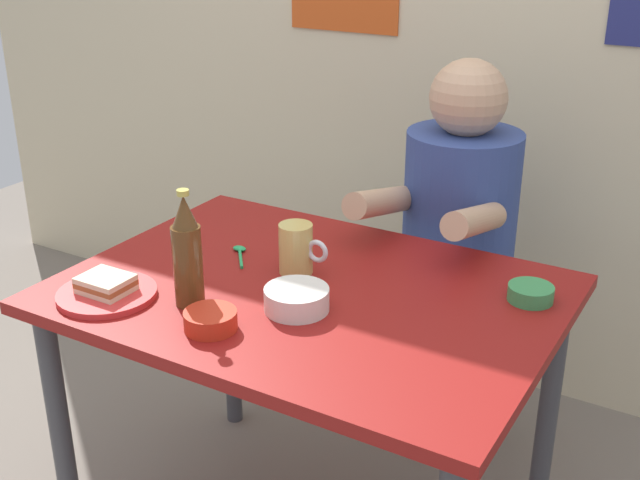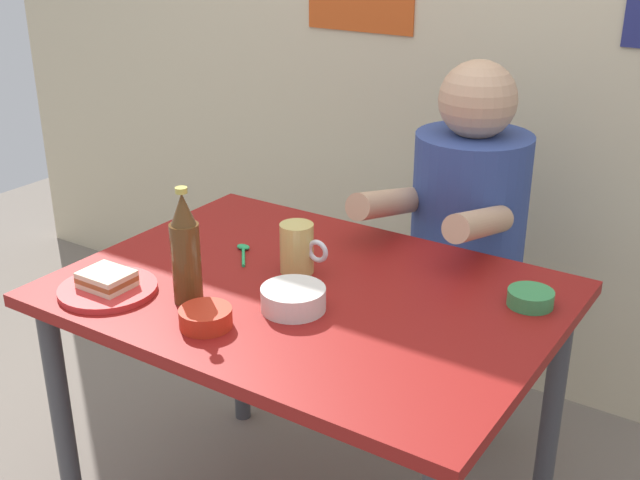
{
  "view_description": "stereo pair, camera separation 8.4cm",
  "coord_description": "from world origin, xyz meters",
  "px_view_note": "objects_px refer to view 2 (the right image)",
  "views": [
    {
      "loc": [
        0.84,
        -1.39,
        1.55
      ],
      "look_at": [
        0.0,
        0.05,
        0.84
      ],
      "focal_mm": 44.94,
      "sensor_mm": 36.0,
      "label": 1
    },
    {
      "loc": [
        0.91,
        -1.34,
        1.55
      ],
      "look_at": [
        0.0,
        0.05,
        0.84
      ],
      "focal_mm": 44.94,
      "sensor_mm": 36.0,
      "label": 2
    }
  ],
  "objects_px": {
    "person_seated": "(468,207)",
    "sandwich": "(107,279)",
    "beer_mug": "(298,248)",
    "beer_bottle": "(186,251)",
    "dining_table": "(308,324)",
    "plate_orange": "(108,289)",
    "dip_bowl_green": "(531,297)",
    "stool": "(459,337)"
  },
  "relations": [
    {
      "from": "sandwich",
      "to": "beer_bottle",
      "type": "bearing_deg",
      "value": 20.81
    },
    {
      "from": "sandwich",
      "to": "beer_mug",
      "type": "bearing_deg",
      "value": 47.47
    },
    {
      "from": "beer_mug",
      "to": "dip_bowl_green",
      "type": "distance_m",
      "value": 0.54
    },
    {
      "from": "dining_table",
      "to": "beer_bottle",
      "type": "xyz_separation_m",
      "value": [
        -0.18,
        -0.19,
        0.21
      ]
    },
    {
      "from": "person_seated",
      "to": "beer_bottle",
      "type": "height_order",
      "value": "person_seated"
    },
    {
      "from": "beer_mug",
      "to": "beer_bottle",
      "type": "height_order",
      "value": "beer_bottle"
    },
    {
      "from": "dining_table",
      "to": "plate_orange",
      "type": "height_order",
      "value": "plate_orange"
    },
    {
      "from": "stool",
      "to": "beer_mug",
      "type": "bearing_deg",
      "value": -108.03
    },
    {
      "from": "sandwich",
      "to": "beer_bottle",
      "type": "xyz_separation_m",
      "value": [
        0.18,
        0.07,
        0.09
      ]
    },
    {
      "from": "person_seated",
      "to": "sandwich",
      "type": "xyz_separation_m",
      "value": [
        -0.48,
        -0.88,
        0.01
      ]
    },
    {
      "from": "stool",
      "to": "plate_orange",
      "type": "xyz_separation_m",
      "value": [
        -0.48,
        -0.89,
        0.4
      ]
    },
    {
      "from": "dining_table",
      "to": "stool",
      "type": "xyz_separation_m",
      "value": [
        0.12,
        0.63,
        -0.3
      ]
    },
    {
      "from": "person_seated",
      "to": "plate_orange",
      "type": "bearing_deg",
      "value": -118.61
    },
    {
      "from": "beer_mug",
      "to": "beer_bottle",
      "type": "distance_m",
      "value": 0.28
    },
    {
      "from": "plate_orange",
      "to": "beer_bottle",
      "type": "relative_size",
      "value": 0.84
    },
    {
      "from": "plate_orange",
      "to": "dip_bowl_green",
      "type": "distance_m",
      "value": 0.93
    },
    {
      "from": "sandwich",
      "to": "beer_mug",
      "type": "xyz_separation_m",
      "value": [
        0.29,
        0.32,
        0.03
      ]
    },
    {
      "from": "person_seated",
      "to": "plate_orange",
      "type": "distance_m",
      "value": 1.0
    },
    {
      "from": "dining_table",
      "to": "plate_orange",
      "type": "xyz_separation_m",
      "value": [
        -0.36,
        -0.26,
        0.1
      ]
    },
    {
      "from": "dining_table",
      "to": "sandwich",
      "type": "height_order",
      "value": "sandwich"
    },
    {
      "from": "dip_bowl_green",
      "to": "stool",
      "type": "bearing_deg",
      "value": 127.22
    },
    {
      "from": "stool",
      "to": "beer_bottle",
      "type": "relative_size",
      "value": 1.72
    },
    {
      "from": "dining_table",
      "to": "person_seated",
      "type": "bearing_deg",
      "value": 79.2
    },
    {
      "from": "dining_table",
      "to": "beer_mug",
      "type": "relative_size",
      "value": 8.73
    },
    {
      "from": "sandwich",
      "to": "dip_bowl_green",
      "type": "relative_size",
      "value": 1.1
    },
    {
      "from": "stool",
      "to": "beer_mug",
      "type": "distance_m",
      "value": 0.75
    },
    {
      "from": "sandwich",
      "to": "beer_mug",
      "type": "height_order",
      "value": "beer_mug"
    },
    {
      "from": "stool",
      "to": "beer_bottle",
      "type": "distance_m",
      "value": 1.02
    },
    {
      "from": "plate_orange",
      "to": "beer_mug",
      "type": "height_order",
      "value": "beer_mug"
    },
    {
      "from": "stool",
      "to": "plate_orange",
      "type": "height_order",
      "value": "plate_orange"
    },
    {
      "from": "sandwich",
      "to": "dip_bowl_green",
      "type": "height_order",
      "value": "sandwich"
    },
    {
      "from": "person_seated",
      "to": "sandwich",
      "type": "relative_size",
      "value": 6.54
    },
    {
      "from": "plate_orange",
      "to": "dining_table",
      "type": "bearing_deg",
      "value": 35.92
    },
    {
      "from": "person_seated",
      "to": "plate_orange",
      "type": "relative_size",
      "value": 3.27
    },
    {
      "from": "stool",
      "to": "plate_orange",
      "type": "distance_m",
      "value": 1.09
    },
    {
      "from": "beer_mug",
      "to": "beer_bottle",
      "type": "xyz_separation_m",
      "value": [
        -0.12,
        -0.25,
        0.06
      ]
    },
    {
      "from": "plate_orange",
      "to": "beer_bottle",
      "type": "height_order",
      "value": "beer_bottle"
    },
    {
      "from": "stool",
      "to": "person_seated",
      "type": "distance_m",
      "value": 0.42
    },
    {
      "from": "stool",
      "to": "plate_orange",
      "type": "bearing_deg",
      "value": -118.31
    },
    {
      "from": "plate_orange",
      "to": "dip_bowl_green",
      "type": "bearing_deg",
      "value": 29.33
    },
    {
      "from": "stool",
      "to": "person_seated",
      "type": "height_order",
      "value": "person_seated"
    },
    {
      "from": "beer_mug",
      "to": "person_seated",
      "type": "bearing_deg",
      "value": 71.63
    }
  ]
}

